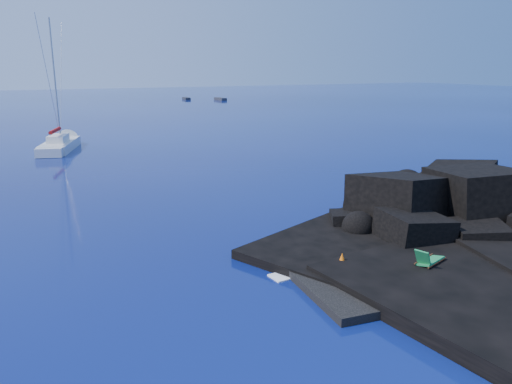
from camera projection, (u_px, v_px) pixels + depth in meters
ground at (311, 304)px, 19.38m from camera, size 400.00×400.00×0.00m
headland at (481, 233)px, 27.59m from camera, size 24.00×24.00×3.60m
beach at (392, 278)px, 21.75m from camera, size 9.08×6.86×0.70m
surf_foam at (341, 244)px, 25.87m from camera, size 10.00×8.00×0.06m
sailboat at (60, 150)px, 54.98m from camera, size 6.78×13.60×14.03m
deck_chair at (431, 256)px, 21.73m from camera, size 1.87×1.26×1.18m
towel at (358, 279)px, 20.79m from camera, size 1.92×0.91×0.05m
sunbather at (359, 275)px, 20.75m from camera, size 1.79×0.44×0.24m
marker_cone at (342, 259)px, 22.10m from camera, size 0.53×0.53×0.62m
distant_boat_a at (186, 99)px, 137.79m from camera, size 1.75×4.52×0.59m
distant_boat_b at (220, 100)px, 135.05m from camera, size 1.82×5.06×0.66m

